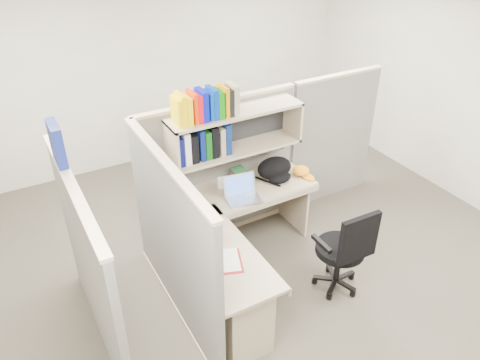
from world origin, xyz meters
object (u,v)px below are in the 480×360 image
desk (239,276)px  backpack (277,170)px  laptop (243,190)px  task_chair (341,262)px  snack_canister (215,232)px

desk → backpack: size_ratio=4.44×
laptop → task_chair: bearing=-48.5°
laptop → task_chair: task_chair is taller
task_chair → laptop: bearing=122.9°
desk → snack_canister: size_ratio=16.41×
laptop → backpack: (0.51, 0.17, -0.00)m
snack_canister → task_chair: size_ratio=0.11×
desk → backpack: backpack is taller
snack_canister → desk: bearing=-72.0°
desk → task_chair: (1.00, -0.22, -0.09)m
laptop → backpack: size_ratio=0.85×
backpack → snack_canister: bearing=-160.0°
laptop → desk: bearing=-113.3°
backpack → task_chair: (0.07, -1.06, -0.50)m
backpack → snack_canister: (-1.02, -0.56, -0.06)m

